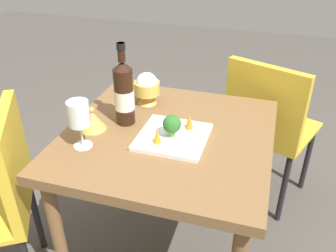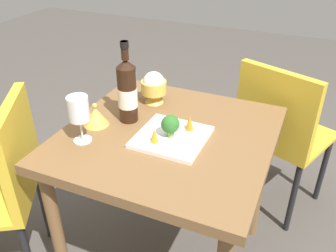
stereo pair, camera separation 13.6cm
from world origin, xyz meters
name	(u,v)px [view 1 (the left image)]	position (x,y,z in m)	size (l,w,h in m)	color
dining_table	(168,154)	(0.00, 0.00, 0.62)	(0.78, 0.78, 0.72)	brown
chair_near_window	(267,121)	(0.55, -0.36, 0.53)	(0.52, 0.52, 0.85)	gold
chair_by_wall	(0,189)	(-0.28, 0.59, 0.53)	(0.55, 0.55, 0.85)	gold
wine_bottle	(124,93)	(0.03, 0.18, 0.85)	(0.08, 0.08, 0.33)	black
wine_glass	(79,115)	(-0.17, 0.27, 0.85)	(0.08, 0.08, 0.18)	white
rice_bowl	(147,88)	(0.21, 0.16, 0.80)	(0.11, 0.11, 0.14)	gold
rice_bowl_lid	(93,120)	(-0.05, 0.29, 0.76)	(0.10, 0.10, 0.09)	gold
serving_plate	(173,137)	(-0.03, -0.03, 0.73)	(0.25, 0.25, 0.02)	white
broccoli_floret	(172,124)	(-0.04, -0.03, 0.79)	(0.07, 0.07, 0.09)	#729E4C
carrot_garnish_left	(157,136)	(-0.10, 0.01, 0.77)	(0.03, 0.03, 0.06)	orange
carrot_garnish_right	(189,121)	(0.03, -0.07, 0.77)	(0.03, 0.03, 0.06)	orange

